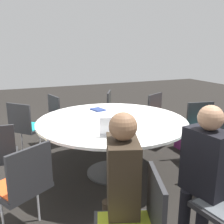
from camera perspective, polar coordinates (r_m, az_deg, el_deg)
name	(u,v)px	position (r m, az deg, el deg)	size (l,w,h in m)	color
ground_plane	(112,173)	(3.49, 0.00, -13.67)	(16.00, 16.00, 0.00)	black
conference_table	(112,127)	(3.24, 0.00, -3.49)	(1.92, 1.92, 0.75)	#333333
chair_0	(136,224)	(1.80, 5.44, -24.08)	(0.56, 0.55, 0.87)	#262628
chair_3	(204,127)	(3.86, 20.25, -3.30)	(0.49, 0.51, 0.87)	#262628
chair_4	(161,114)	(4.40, 11.11, -0.51)	(0.57, 0.58, 0.87)	#262628
chair_5	(116,110)	(4.60, 0.91, 0.42)	(0.59, 0.58, 0.87)	#262628
chair_6	(61,115)	(4.39, -11.50, -0.58)	(0.53, 0.51, 0.87)	#262628
chair_7	(26,125)	(3.96, -19.03, -2.73)	(0.61, 0.61, 0.87)	#262628
chair_9	(23,182)	(2.36, -19.69, -14.82)	(0.58, 0.59, 0.87)	#262628
person_0	(120,179)	(1.89, 1.91, -15.13)	(0.41, 0.34, 1.22)	#2D2319
person_1	(204,166)	(2.20, 20.38, -11.51)	(0.39, 0.30, 1.22)	black
laptop	(115,130)	(2.63, 0.68, -4.15)	(0.32, 0.38, 0.21)	silver
spiral_notebook	(98,110)	(3.69, -3.19, 0.57)	(0.24, 0.20, 0.02)	navy
coffee_cup	(115,121)	(2.98, 0.60, -2.03)	(0.07, 0.07, 0.10)	#33669E
cell_phone	(129,121)	(3.14, 3.81, -2.04)	(0.10, 0.15, 0.01)	black
handbag	(185,142)	(4.32, 16.32, -6.57)	(0.36, 0.16, 0.28)	#661E56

